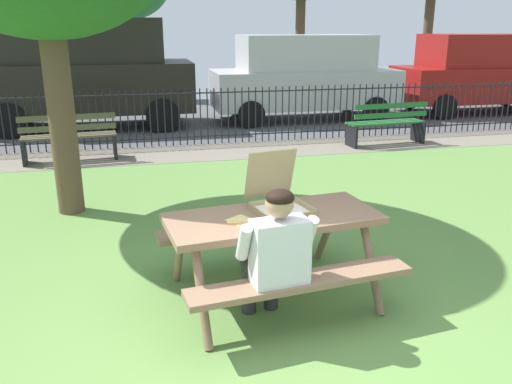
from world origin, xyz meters
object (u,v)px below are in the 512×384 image
object	(u,v)px
picnic_table_foreground	(273,234)
pizza_box_open	(277,196)
parked_car_far_right	(482,72)
pizza_slice_on_table	(240,220)
parked_car_right	(304,76)
park_bench_center	(69,138)
parked_car_center	(88,71)
adult_at_table	(275,253)
park_bench_right	(387,124)

from	to	relation	value
picnic_table_foreground	pizza_box_open	world-z (taller)	pizza_box_open
picnic_table_foreground	parked_car_far_right	world-z (taller)	parked_car_far_right
pizza_slice_on_table	parked_car_right	bearing A→B (deg)	68.88
pizza_slice_on_table	park_bench_center	size ratio (longest dim) A/B	0.16
pizza_slice_on_table	parked_car_right	size ratio (longest dim) A/B	0.06
park_bench_center	parked_car_center	size ratio (longest dim) A/B	0.35
picnic_table_foreground	pizza_slice_on_table	size ratio (longest dim) A/B	7.67
pizza_slice_on_table	park_bench_center	distance (m)	5.92
pizza_box_open	adult_at_table	world-z (taller)	pizza_box_open
parked_car_center	pizza_box_open	bearing A→B (deg)	-75.95
pizza_box_open	parked_car_far_right	distance (m)	11.83
picnic_table_foreground	pizza_box_open	distance (m)	0.33
parked_car_far_right	pizza_box_open	bearing A→B (deg)	-133.18
pizza_slice_on_table	parked_car_far_right	size ratio (longest dim) A/B	0.06
adult_at_table	park_bench_center	xyz separation A→B (m)	(-2.12, 6.02, -0.24)
parked_car_right	park_bench_right	bearing A→B (deg)	-78.10
pizza_box_open	adult_at_table	bearing A→B (deg)	-106.57
adult_at_table	parked_car_center	xyz separation A→B (m)	(-1.96, 9.28, 0.65)
pizza_slice_on_table	parked_car_far_right	world-z (taller)	parked_car_far_right
park_bench_right	pizza_box_open	bearing A→B (deg)	-124.77
picnic_table_foreground	park_bench_center	bearing A→B (deg)	112.17
park_bench_center	adult_at_table	bearing A→B (deg)	-70.60
pizza_box_open	parked_car_right	distance (m)	9.14
pizza_box_open	parked_car_far_right	bearing A→B (deg)	46.82
adult_at_table	parked_car_right	bearing A→B (deg)	70.80
pizza_box_open	pizza_slice_on_table	bearing A→B (deg)	-150.18
parked_car_far_right	adult_at_table	bearing A→B (deg)	-131.76
pizza_slice_on_table	parked_car_right	distance (m)	9.48
pizza_slice_on_table	adult_at_table	bearing A→B (deg)	-67.92
parked_car_far_right	park_bench_right	bearing A→B (deg)	-143.27
park_bench_right	parked_car_center	world-z (taller)	parked_car_center
parked_car_center	park_bench_center	bearing A→B (deg)	-92.81
picnic_table_foreground	adult_at_table	bearing A→B (deg)	-103.27
picnic_table_foreground	parked_car_center	xyz separation A→B (m)	(-2.08, 8.76, 0.71)
picnic_table_foreground	parked_car_far_right	xyz separation A→B (m)	(8.17, 8.76, 0.50)
pizza_box_open	park_bench_center	world-z (taller)	pizza_box_open
picnic_table_foreground	park_bench_right	xyz separation A→B (m)	(3.80, 5.50, -0.18)
parked_car_center	parked_car_far_right	bearing A→B (deg)	-0.00
picnic_table_foreground	pizza_slice_on_table	distance (m)	0.36
park_bench_center	park_bench_right	distance (m)	6.04
pizza_box_open	pizza_slice_on_table	xyz separation A→B (m)	(-0.38, -0.22, -0.11)
picnic_table_foreground	park_bench_center	distance (m)	5.95
adult_at_table	parked_car_center	size ratio (longest dim) A/B	0.25
picnic_table_foreground	parked_car_center	bearing A→B (deg)	103.37
parked_car_far_right	parked_car_center	bearing A→B (deg)	180.00
pizza_slice_on_table	park_bench_right	bearing A→B (deg)	53.68
picnic_table_foreground	parked_car_far_right	bearing A→B (deg)	47.03
pizza_slice_on_table	parked_car_center	distance (m)	9.03
adult_at_table	park_bench_right	bearing A→B (deg)	56.95
adult_at_table	parked_car_right	world-z (taller)	parked_car_right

